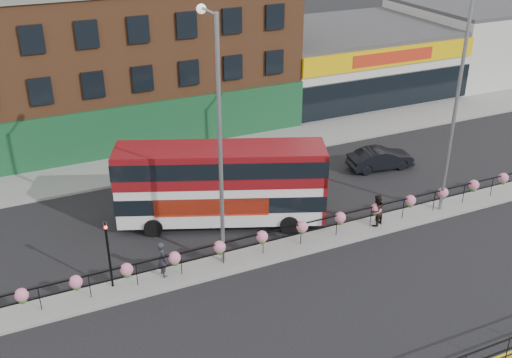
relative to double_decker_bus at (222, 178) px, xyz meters
name	(u,v)px	position (x,y,z in m)	size (l,w,h in m)	color
ground	(282,251)	(1.58, -3.68, -2.59)	(120.00, 120.00, 0.00)	black
north_pavement	(198,156)	(1.58, 8.32, -2.52)	(60.00, 4.00, 0.15)	gray
median	(282,250)	(1.58, -3.68, -2.52)	(60.00, 1.60, 0.15)	gray
brick_building	(101,56)	(-2.42, 16.28, 2.53)	(25.00, 12.21, 10.30)	brown
supermarket	(347,59)	(17.58, 16.22, 0.06)	(15.00, 12.25, 5.30)	silver
warehouse_east	(484,36)	(32.33, 16.32, 0.56)	(14.50, 12.00, 6.30)	#BABAB4
median_railing	(282,232)	(1.58, -3.68, -1.54)	(30.04, 0.56, 1.23)	black
double_decker_bus	(222,178)	(0.00, 0.00, 0.00)	(10.59, 6.17, 4.22)	silver
car	(381,159)	(11.21, 2.07, -1.93)	(4.19, 1.91, 1.33)	black
pedestrian_a	(162,259)	(-4.19, -3.41, -1.59)	(0.50, 0.68, 1.70)	#25262E
pedestrian_b	(376,210)	(6.89, -3.68, -1.60)	(1.00, 0.90, 1.69)	black
lamp_column_west	(217,123)	(-1.35, -3.20, 4.26)	(0.41, 1.99, 11.31)	gray
lamp_column_east	(454,88)	(10.98, -3.46, 4.19)	(0.40, 1.96, 11.19)	gray
traffic_light_median	(107,241)	(-6.42, -3.29, -0.12)	(0.15, 0.28, 3.65)	black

